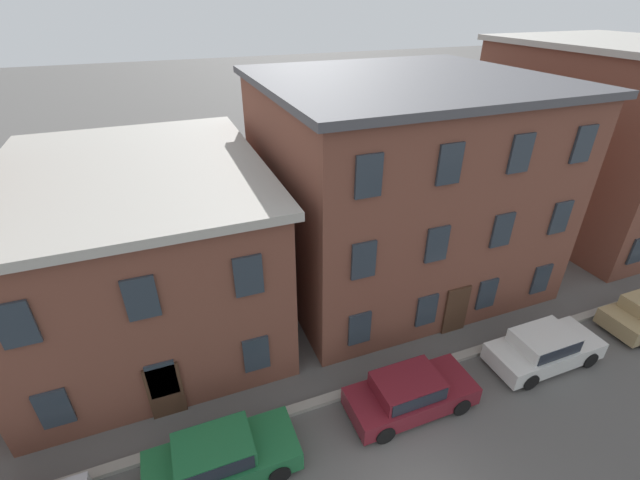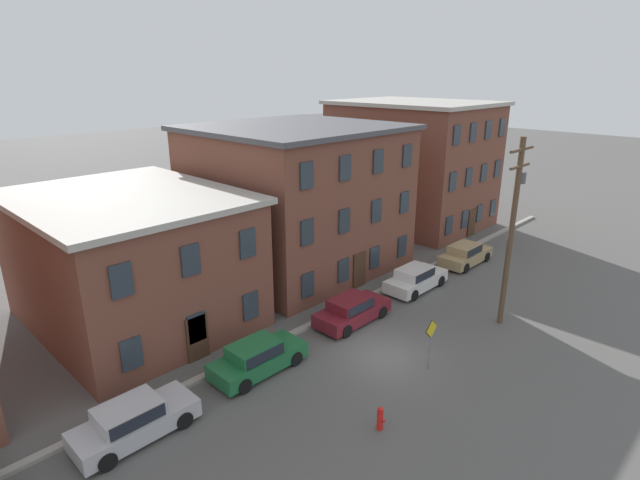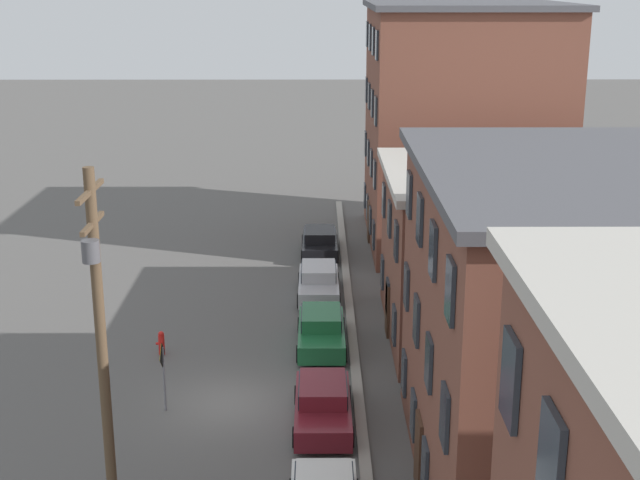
# 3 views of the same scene
# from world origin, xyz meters

# --- Properties ---
(kerb_strip) EXTENTS (56.00, 0.36, 0.16)m
(kerb_strip) POSITION_xyz_m (0.00, 4.50, 0.08)
(kerb_strip) COLOR #9E998E
(kerb_strip) RESTS_ON ground_plane
(apartment_midblock) EXTENTS (9.76, 12.16, 6.83)m
(apartment_midblock) POSITION_xyz_m (-6.18, 11.82, 3.43)
(apartment_midblock) COLOR brown
(apartment_midblock) RESTS_ON ground_plane
(apartment_far) EXTENTS (12.28, 11.43, 9.40)m
(apartment_far) POSITION_xyz_m (5.27, 11.46, 4.71)
(apartment_far) COLOR brown
(apartment_far) RESTS_ON ground_plane
(apartment_annex) EXTENTS (10.01, 12.43, 10.29)m
(apartment_annex) POSITION_xyz_m (19.24, 11.96, 5.16)
(apartment_annex) COLOR brown
(apartment_annex) RESTS_ON ground_plane
(car_green) EXTENTS (4.40, 1.92, 1.43)m
(car_green) POSITION_xyz_m (-4.92, 3.24, 0.75)
(car_green) COLOR #1E6638
(car_green) RESTS_ON ground_plane
(car_maroon) EXTENTS (4.40, 1.92, 1.43)m
(car_maroon) POSITION_xyz_m (1.45, 3.25, 0.75)
(car_maroon) COLOR maroon
(car_maroon) RESTS_ON ground_plane
(car_white) EXTENTS (4.40, 1.92, 1.43)m
(car_white) POSITION_xyz_m (7.34, 3.25, 0.75)
(car_white) COLOR silver
(car_white) RESTS_ON ground_plane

